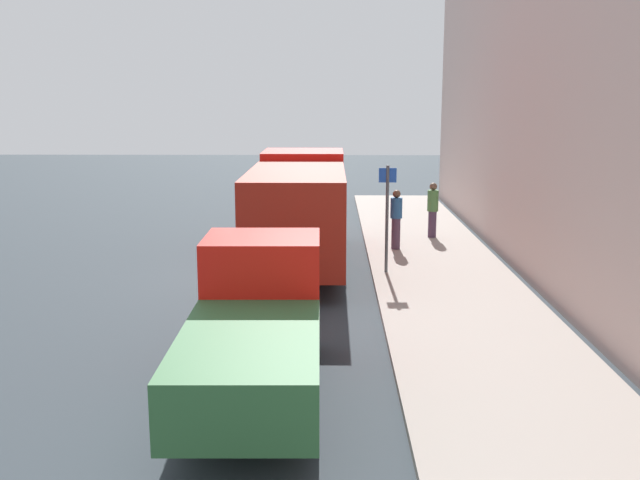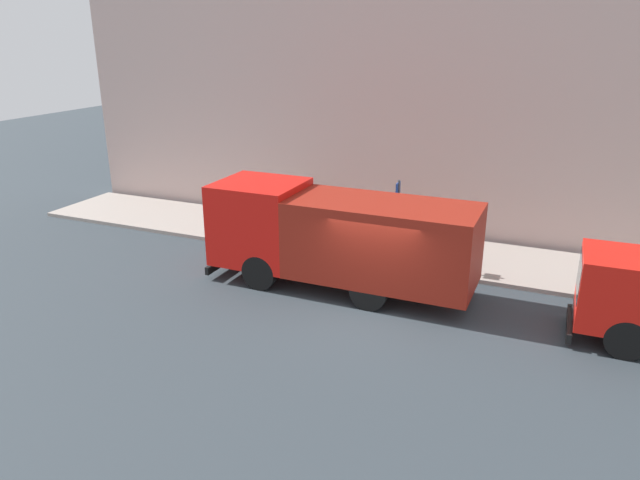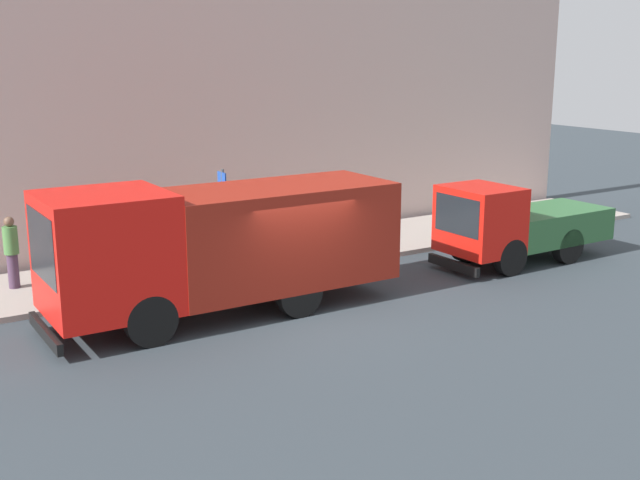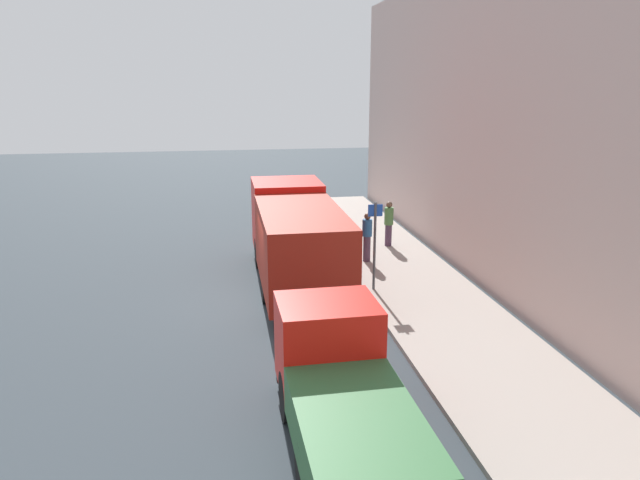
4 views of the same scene
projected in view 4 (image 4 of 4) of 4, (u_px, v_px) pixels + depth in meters
name	position (u px, v px, depth m)	size (l,w,h in m)	color
ground	(265.00, 303.00, 17.24)	(80.00, 80.00, 0.00)	#323A40
sidewalk	(421.00, 292.00, 17.99)	(3.58, 30.00, 0.13)	#A3978D
building_facade	(504.00, 128.00, 17.06)	(0.50, 30.00, 9.99)	#C5A8A0
large_utility_truck	(296.00, 236.00, 18.36)	(2.39, 7.87, 2.95)	red
small_flatbed_truck	(342.00, 390.00, 10.29)	(2.00, 5.25, 2.24)	red
pedestrian_walking	(367.00, 236.00, 20.61)	(0.45, 0.45, 1.74)	#4F364A
pedestrian_standing	(389.00, 222.00, 22.56)	(0.49, 0.49, 1.74)	#4B344C
street_sign_post	(375.00, 239.00, 17.62)	(0.44, 0.08, 2.72)	#4C5156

